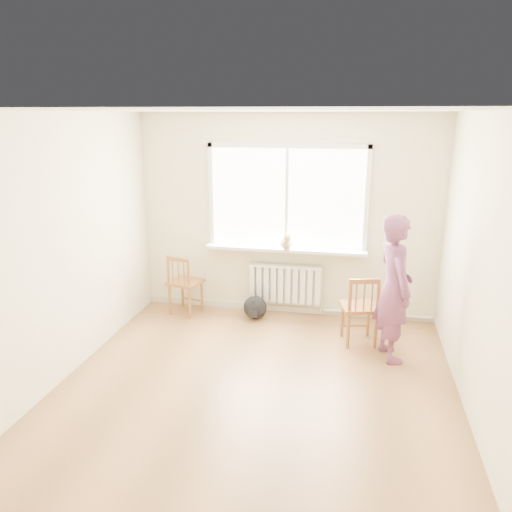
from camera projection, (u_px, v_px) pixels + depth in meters
The scene contains 13 objects.
floor at pixel (252, 396), 4.90m from camera, with size 4.50×4.50×0.00m, color #9F6B41.
ceiling at pixel (252, 110), 4.16m from camera, with size 4.50×4.50×0.00m, color white.
back_wall at pixel (287, 217), 6.65m from camera, with size 4.00×0.01×2.70m, color beige.
window at pixel (287, 194), 6.54m from camera, with size 2.12×0.05×1.42m.
windowsill at pixel (285, 249), 6.66m from camera, with size 2.15×0.22×0.04m, color white.
radiator at pixel (285, 283), 6.81m from camera, with size 1.00×0.12×0.55m.
heating_pipe at pixel (377, 314), 6.70m from camera, with size 0.04×0.04×1.40m, color silver.
baseboard at pixel (285, 309), 6.99m from camera, with size 4.00×0.03×0.08m, color beige.
chair_left at pixel (184, 284), 6.81m from camera, with size 0.50×0.48×0.85m.
chair_right at pixel (361, 310), 5.90m from camera, with size 0.51×0.50×0.87m.
person at pixel (394, 288), 5.47m from camera, with size 0.60×0.40×1.65m, color #B53F3C.
cat at pixel (287, 242), 6.54m from camera, with size 0.22×0.38×0.26m.
backpack at pixel (255, 307), 6.72m from camera, with size 0.32×0.24×0.32m, color black.
Camera 1 is at (0.90, -4.24, 2.68)m, focal length 35.00 mm.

